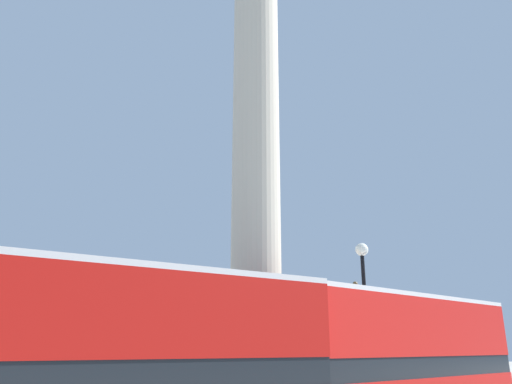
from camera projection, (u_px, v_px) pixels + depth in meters
The scene contains 5 objects.
monument_column at pixel (256, 178), 17.94m from camera, with size 5.26×5.26×24.72m.
bus_a at pixel (390, 364), 14.35m from camera, with size 10.40×3.50×4.32m.
bus_b at pixel (53, 375), 8.65m from camera, with size 10.76×3.01×4.31m.
equestrian_statue at pixel (360, 369), 25.78m from camera, with size 4.36×4.10×6.28m.
street_lamp at pixel (366, 316), 17.35m from camera, with size 0.47×0.47×6.47m.
Camera 1 is at (-9.98, -13.74, 2.83)m, focal length 35.00 mm.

